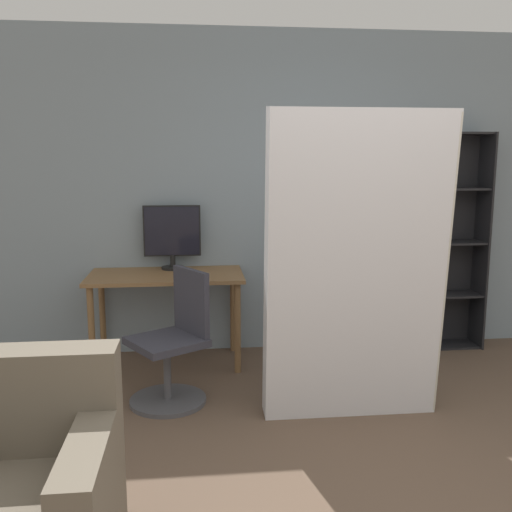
{
  "coord_description": "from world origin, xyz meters",
  "views": [
    {
      "loc": [
        -0.91,
        -1.84,
        1.65
      ],
      "look_at": [
        -0.53,
        1.63,
        1.05
      ],
      "focal_mm": 40.0,
      "sensor_mm": 36.0,
      "label": 1
    }
  ],
  "objects": [
    {
      "name": "wall_back",
      "position": [
        0.0,
        3.0,
        1.35
      ],
      "size": [
        8.0,
        0.06,
        2.7
      ],
      "color": "gray",
      "rests_on": "ground"
    },
    {
      "name": "desk",
      "position": [
        -1.14,
        2.65,
        0.64
      ],
      "size": [
        1.22,
        0.64,
        0.74
      ],
      "color": "brown",
      "rests_on": "ground"
    },
    {
      "name": "monitor",
      "position": [
        -1.09,
        2.86,
        1.03
      ],
      "size": [
        0.47,
        0.19,
        0.53
      ],
      "color": "black",
      "rests_on": "desk"
    },
    {
      "name": "office_chair",
      "position": [
        -1.07,
        1.91,
        0.36
      ],
      "size": [
        0.61,
        0.61,
        0.91
      ],
      "color": "#4C4C51",
      "rests_on": "ground"
    },
    {
      "name": "bookshelf",
      "position": [
        1.14,
        2.86,
        0.87
      ],
      "size": [
        0.71,
        0.29,
        1.86
      ],
      "color": "black",
      "rests_on": "ground"
    },
    {
      "name": "mattress_near",
      "position": [
        0.08,
        1.54,
        0.97
      ],
      "size": [
        1.12,
        0.34,
        1.95
      ],
      "color": "silver",
      "rests_on": "ground"
    },
    {
      "name": "armchair",
      "position": [
        -1.68,
        0.33,
        0.32
      ],
      "size": [
        0.85,
        0.8,
        0.85
      ],
      "color": "#665B4C",
      "rests_on": "ground"
    }
  ]
}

